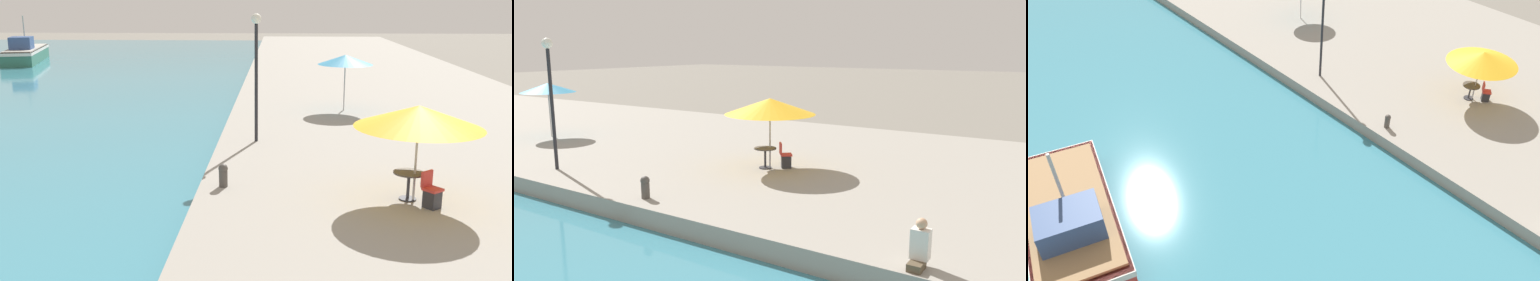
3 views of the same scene
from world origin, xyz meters
The scene contains 7 objects.
cafe_umbrella_pink centered at (5.66, 15.56, 2.81)m, with size 3.20×3.20×2.50m.
cafe_umbrella_white centered at (5.22, 27.92, 2.94)m, with size 2.52×2.52×2.57m.
cafe_table centered at (5.55, 15.69, 1.13)m, with size 0.80×0.80×0.74m.
cafe_chair_left centered at (5.99, 15.12, 0.92)m, with size 0.58×0.59×0.91m.
person_at_quay centered at (0.46, 8.64, 1.03)m, with size 0.54×0.36×0.99m.
mooring_bollard centered at (0.68, 16.54, 0.94)m, with size 0.26×0.26×0.65m.
lamppost centered at (1.38, 21.77, 3.69)m, with size 0.36×0.36×4.56m.
Camera 2 is at (-8.82, 6.04, 4.86)m, focal length 35.00 mm.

